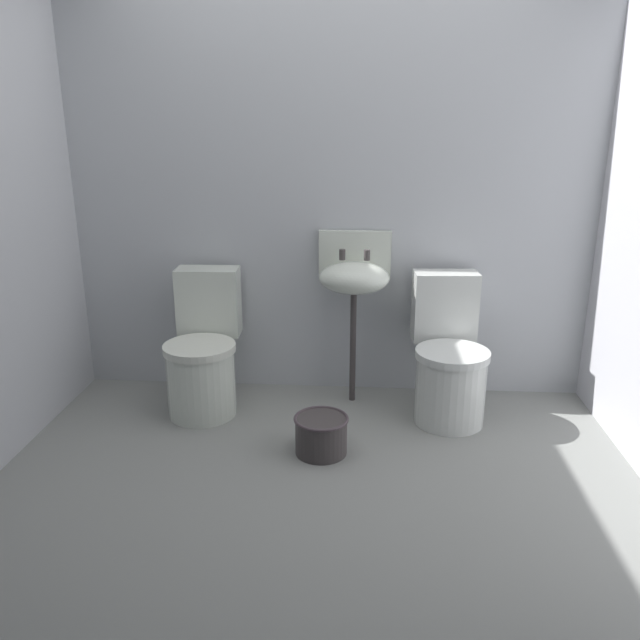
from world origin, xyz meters
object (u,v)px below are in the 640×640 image
at_px(toilet_right, 449,362).
at_px(sink, 354,276).
at_px(toilet_left, 204,355).
at_px(bucket, 321,434).

xyz_separation_m(toilet_right, sink, (-0.53, 0.19, 0.43)).
relative_size(toilet_left, bucket, 2.83).
xyz_separation_m(toilet_left, sink, (0.85, 0.19, 0.43)).
bearing_deg(sink, toilet_right, -19.38).
distance_m(toilet_left, bucket, 0.88).
height_order(toilet_left, bucket, toilet_left).
relative_size(toilet_left, toilet_right, 1.00).
xyz_separation_m(toilet_left, toilet_right, (1.38, 0.00, 0.00)).
bearing_deg(toilet_left, sink, -169.22).
bearing_deg(sink, toilet_left, -167.47).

